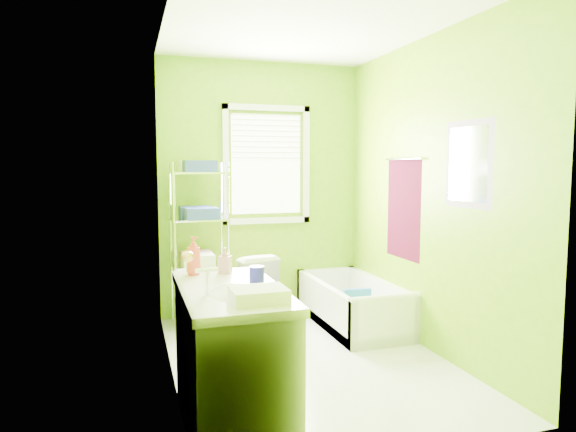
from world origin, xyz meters
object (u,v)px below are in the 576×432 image
object	(u,v)px
bathtub	(353,310)
toilet	(246,287)
wire_shelf_unit	(200,226)
vanity	(232,354)

from	to	relation	value
bathtub	toilet	size ratio (longest dim) A/B	2.01
toilet	bathtub	bearing A→B (deg)	145.53
toilet	wire_shelf_unit	xyz separation A→B (m)	(-0.44, 0.06, 0.62)
toilet	vanity	distance (m)	2.04
bathtub	wire_shelf_unit	xyz separation A→B (m)	(-1.41, 0.45, 0.82)
toilet	wire_shelf_unit	bearing A→B (deg)	-20.72
bathtub	vanity	distance (m)	2.20
bathtub	vanity	world-z (taller)	vanity
bathtub	vanity	xyz separation A→B (m)	(-1.50, -1.58, 0.30)
bathtub	toilet	bearing A→B (deg)	158.12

